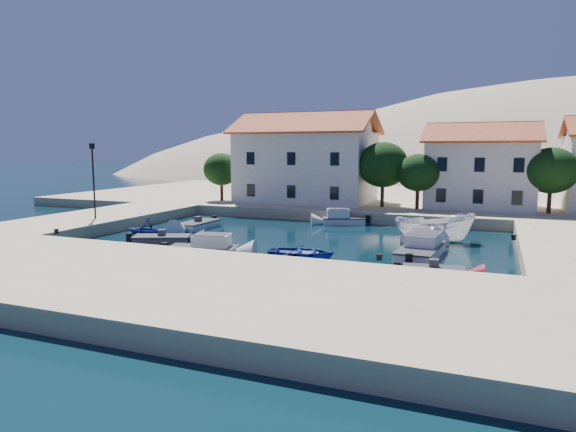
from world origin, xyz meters
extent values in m
plane|color=black|center=(0.00, 0.00, 0.00)|extent=(400.00, 400.00, 0.00)
cube|color=tan|center=(0.00, -6.00, 0.50)|extent=(52.00, 12.00, 1.00)
cube|color=tan|center=(-19.00, 10.00, 0.50)|extent=(8.00, 20.00, 1.00)
cube|color=tan|center=(2.00, 38.00, 0.50)|extent=(80.00, 36.00, 1.00)
ellipsoid|color=tan|center=(-10.00, 110.00, -20.00)|extent=(198.00, 126.00, 72.00)
cube|color=beige|center=(-6.00, 28.00, 4.75)|extent=(14.00, 9.00, 7.50)
pyramid|color=maroon|center=(-6.00, 28.00, 9.60)|extent=(14.70, 9.45, 2.20)
cube|color=beige|center=(12.00, 29.00, 4.25)|extent=(10.00, 8.00, 6.50)
pyramid|color=maroon|center=(12.00, 29.00, 8.40)|extent=(10.50, 8.40, 1.80)
cylinder|color=#382314|center=(-15.00, 25.00, 2.25)|extent=(0.36, 0.36, 2.50)
ellipsoid|color=black|center=(-15.00, 25.00, 4.50)|extent=(4.00, 4.00, 3.60)
cylinder|color=#382314|center=(3.00, 25.50, 2.50)|extent=(0.36, 0.36, 3.00)
ellipsoid|color=black|center=(3.00, 25.50, 5.20)|extent=(5.00, 5.00, 4.50)
cylinder|color=#382314|center=(6.50, 25.00, 2.25)|extent=(0.36, 0.36, 2.50)
ellipsoid|color=black|center=(6.50, 25.00, 4.50)|extent=(4.00, 4.00, 3.60)
cylinder|color=#382314|center=(18.00, 26.00, 2.38)|extent=(0.36, 0.36, 2.75)
ellipsoid|color=black|center=(18.00, 26.00, 4.85)|extent=(4.60, 4.60, 4.14)
cylinder|color=black|center=(-17.50, 8.00, 4.00)|extent=(0.14, 0.14, 6.00)
cube|color=black|center=(-17.50, 8.00, 7.00)|extent=(0.35, 0.25, 0.45)
cylinder|color=black|center=(-14.30, 0.80, 1.15)|extent=(0.36, 0.36, 0.30)
cylinder|color=black|center=(8.00, 0.80, 1.15)|extent=(0.36, 0.36, 0.30)
cylinder|color=black|center=(14.70, 10.00, 1.15)|extent=(0.36, 0.36, 0.30)
cube|color=#38383D|center=(-8.52, 4.78, 0.25)|extent=(4.24, 3.13, 0.90)
cube|color=#38383D|center=(-8.52, 4.78, 0.58)|extent=(4.34, 3.20, 0.10)
cube|color=#38383D|center=(-8.52, 4.78, 0.80)|extent=(0.66, 0.66, 0.50)
cube|color=silver|center=(-3.62, 2.31, 0.25)|extent=(4.56, 2.75, 0.90)
cube|color=#38383D|center=(-3.62, 2.31, 0.58)|extent=(4.67, 2.81, 0.10)
cube|color=silver|center=(-3.62, 2.31, 0.95)|extent=(2.55, 2.02, 0.90)
imported|color=navy|center=(2.31, 4.40, 0.00)|extent=(4.62, 3.63, 0.87)
cube|color=maroon|center=(10.66, 1.92, 0.25)|extent=(3.29, 1.83, 0.90)
cube|color=#38383D|center=(10.66, 1.92, 0.58)|extent=(3.37, 1.86, 0.10)
cube|color=#38383D|center=(10.66, 1.92, 0.80)|extent=(0.57, 0.57, 0.50)
cube|color=silver|center=(9.26, 7.42, 0.25)|extent=(2.60, 5.65, 0.90)
cube|color=#38383D|center=(9.26, 7.42, 0.58)|extent=(2.66, 5.78, 0.10)
cube|color=silver|center=(9.26, 7.42, 0.95)|extent=(2.09, 3.04, 0.90)
imported|color=silver|center=(9.54, 12.72, 0.00)|extent=(6.30, 4.51, 2.28)
cube|color=silver|center=(10.44, 17.94, 0.25)|extent=(1.69, 3.52, 0.90)
cube|color=#38383D|center=(10.44, 17.94, 0.58)|extent=(1.72, 3.61, 0.10)
cube|color=#38383D|center=(10.44, 17.94, 0.80)|extent=(0.51, 0.51, 0.50)
imported|color=navy|center=(-10.80, 5.98, 0.00)|extent=(3.63, 3.20, 1.79)
cube|color=silver|center=(-9.97, 11.94, 0.25)|extent=(2.03, 4.35, 0.90)
cube|color=#38383D|center=(-9.97, 11.94, 0.58)|extent=(2.07, 4.45, 0.10)
cube|color=#38383D|center=(-9.97, 11.94, 0.80)|extent=(0.51, 0.51, 0.50)
cube|color=silver|center=(0.88, 19.00, 0.25)|extent=(4.00, 2.84, 0.90)
cube|color=#38383D|center=(0.88, 19.00, 0.58)|extent=(4.10, 2.90, 0.10)
cube|color=silver|center=(0.88, 19.00, 0.95)|extent=(2.31, 1.97, 0.90)
camera|label=1|loc=(13.46, -25.35, 6.80)|focal=32.00mm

